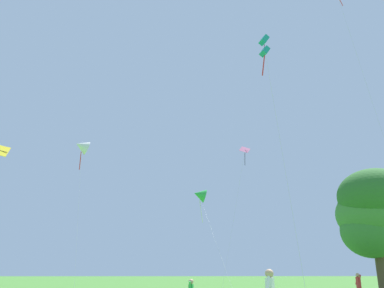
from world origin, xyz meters
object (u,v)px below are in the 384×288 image
(kite_green_small, at_px, (200,195))
(tree_left_oak, at_px, (374,212))
(kite_black_large, at_px, (341,5))
(kite_teal_box, at_px, (264,48))
(person_foreground_watcher, at_px, (359,285))
(kite_white_distant, at_px, (82,146))
(kite_red_high, at_px, (344,227))
(kite_pink_low, at_px, (244,157))

(kite_green_small, distance_m, tree_left_oak, 24.76)
(kite_black_large, relative_size, tree_left_oak, 3.67)
(kite_teal_box, relative_size, person_foreground_watcher, 9.27)
(tree_left_oak, bearing_deg, kite_black_large, 65.71)
(kite_black_large, height_order, kite_white_distant, kite_black_large)
(kite_red_high, bearing_deg, tree_left_oak, -108.03)
(kite_red_high, height_order, kite_teal_box, kite_teal_box)
(kite_pink_low, xyz_separation_m, tree_left_oak, (4.47, -20.34, -9.36))
(kite_pink_low, relative_size, kite_black_large, 0.55)
(kite_green_small, height_order, tree_left_oak, kite_green_small)
(kite_red_high, distance_m, tree_left_oak, 20.43)
(kite_black_large, relative_size, kite_green_small, 2.58)
(kite_black_large, distance_m, person_foreground_watcher, 28.08)
(kite_white_distant, distance_m, tree_left_oak, 31.51)
(kite_black_large, xyz_separation_m, kite_green_small, (-12.90, 15.00, -16.16))
(person_foreground_watcher, height_order, tree_left_oak, tree_left_oak)
(kite_teal_box, xyz_separation_m, person_foreground_watcher, (5.27, 3.19, -12.74))
(kite_white_distant, xyz_separation_m, tree_left_oak, (23.27, -18.78, -9.94))
(kite_teal_box, relative_size, kite_green_small, 1.27)
(person_foreground_watcher, bearing_deg, kite_red_high, 67.58)
(person_foreground_watcher, bearing_deg, kite_white_distant, 134.08)
(kite_white_distant, height_order, tree_left_oak, kite_white_distant)
(kite_teal_box, relative_size, tree_left_oak, 1.80)
(kite_pink_low, distance_m, tree_left_oak, 22.83)
(kite_red_high, distance_m, person_foreground_watcher, 24.27)
(kite_pink_low, xyz_separation_m, kite_teal_box, (-3.51, -25.99, -1.00))
(kite_red_high, bearing_deg, kite_white_distant, -178.81)
(kite_white_distant, distance_m, person_foreground_watcher, 32.85)
(kite_pink_low, relative_size, kite_green_small, 1.43)
(kite_teal_box, distance_m, tree_left_oak, 12.86)
(kite_pink_low, distance_m, person_foreground_watcher, 26.68)
(kite_green_small, bearing_deg, kite_pink_low, -19.89)
(kite_red_high, xyz_separation_m, kite_black_large, (-3.06, -12.18, 20.18))
(kite_pink_low, relative_size, person_foreground_watcher, 10.43)
(kite_red_high, xyz_separation_m, kite_green_small, (-15.95, 2.82, 4.02))
(person_foreground_watcher, bearing_deg, kite_pink_low, 94.42)
(kite_red_high, distance_m, kite_teal_box, 29.73)
(kite_red_high, height_order, kite_white_distant, kite_white_distant)
(kite_black_large, bearing_deg, kite_green_small, 130.69)
(kite_pink_low, xyz_separation_m, kite_red_high, (10.78, -0.95, -8.24))
(kite_red_high, bearing_deg, kite_black_large, -104.09)
(kite_pink_low, bearing_deg, kite_red_high, -5.02)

